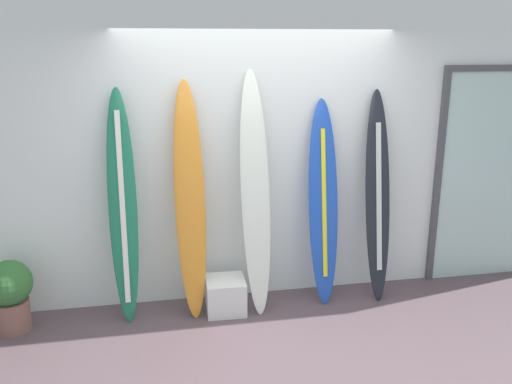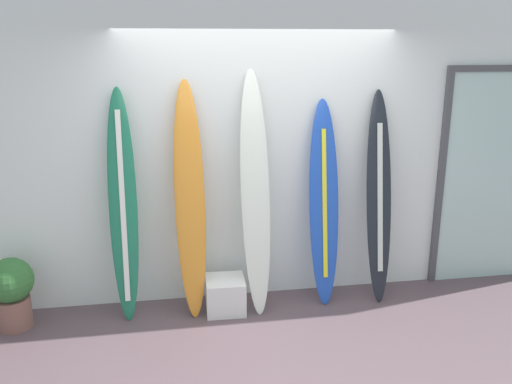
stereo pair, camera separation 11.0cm
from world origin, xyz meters
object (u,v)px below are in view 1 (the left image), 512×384
surfboard_sunset (190,203)px  surfboard_charcoal (378,198)px  surfboard_ivory (255,194)px  display_block_left (226,295)px  glass_door (490,172)px  surfboard_emerald (123,208)px  surfboard_cobalt (323,203)px  potted_plant (10,292)px

surfboard_sunset → surfboard_charcoal: (1.75, 0.01, -0.06)m
surfboard_ivory → display_block_left: 0.98m
surfboard_charcoal → glass_door: size_ratio=0.91×
surfboard_emerald → surfboard_charcoal: bearing=-0.3°
surfboard_sunset → surfboard_charcoal: bearing=0.2°
surfboard_sunset → surfboard_cobalt: bearing=1.4°
surfboard_emerald → display_block_left: bearing=-6.2°
surfboard_emerald → surfboard_sunset: surfboard_sunset is taller
potted_plant → glass_door: bearing=3.6°
surfboard_ivory → surfboard_charcoal: 1.18m
surfboard_cobalt → surfboard_sunset: bearing=-178.6°
surfboard_ivory → surfboard_charcoal: surfboard_ivory is taller
surfboard_emerald → surfboard_ivory: size_ratio=0.94×
surfboard_charcoal → surfboard_ivory: bearing=-179.2°
surfboard_ivory → surfboard_charcoal: (1.17, 0.02, -0.11)m
surfboard_emerald → display_block_left: size_ratio=5.61×
surfboard_emerald → surfboard_ivory: (1.16, -0.03, 0.07)m
surfboard_ivory → potted_plant: bearing=-178.3°
display_block_left → surfboard_emerald: bearing=173.8°
surfboard_emerald → display_block_left: 1.23m
surfboard_sunset → surfboard_ivory: size_ratio=0.96×
surfboard_emerald → glass_door: glass_door is taller
surfboard_ivory → display_block_left: bearing=-167.4°
glass_door → potted_plant: glass_door is taller
surfboard_emerald → surfboard_cobalt: (1.81, 0.01, -0.07)m
surfboard_sunset → surfboard_cobalt: surfboard_sunset is taller
surfboard_sunset → surfboard_charcoal: surfboard_sunset is taller
surfboard_sunset → potted_plant: (-1.54, -0.07, -0.68)m
surfboard_ivory → glass_door: bearing=5.3°
surfboard_emerald → glass_door: 3.63m
glass_door → potted_plant: 4.67m
surfboard_emerald → surfboard_ivory: surfboard_ivory is taller
surfboard_ivory → display_block_left: (-0.29, -0.06, -0.93)m
surfboard_cobalt → surfboard_charcoal: size_ratio=0.96×
surfboard_cobalt → glass_door: 1.84m
glass_door → potted_plant: (-4.60, -0.29, -0.77)m
surfboard_sunset → surfboard_cobalt: 1.23m
surfboard_sunset → glass_door: (3.05, 0.22, 0.09)m
surfboard_sunset → potted_plant: surfboard_sunset is taller
display_block_left → potted_plant: potted_plant is taller
glass_door → potted_plant: size_ratio=3.44×
display_block_left → glass_door: size_ratio=0.17×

